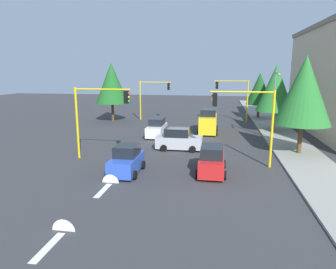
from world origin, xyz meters
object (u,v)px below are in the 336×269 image
traffic_signal_far_right (153,93)px  car_white (157,128)px  tree_roadside_near (304,90)px  delivery_van_yellow (208,122)px  tree_opposite_side (112,83)px  traffic_signal_near_left (247,113)px  street_lamp_curbside (275,98)px  car_blue (127,161)px  car_red (212,161)px  traffic_signal_near_right (98,109)px  tree_roadside_mid (276,88)px  tree_roadside_far (259,89)px  car_silver (179,140)px  traffic_signal_far_left (234,93)px

traffic_signal_far_right → car_white: size_ratio=1.33×
tree_roadside_near → delivery_van_yellow: bearing=-135.5°
tree_opposite_side → tree_roadside_near: tree_roadside_near is taller
traffic_signal_near_left → street_lamp_curbside: size_ratio=0.81×
traffic_signal_far_right → car_blue: size_ratio=1.53×
car_blue → car_red: size_ratio=0.89×
traffic_signal_near_left → traffic_signal_near_right: bearing=-90.0°
tree_roadside_mid → car_blue: tree_roadside_mid is taller
car_white → tree_roadside_far: bearing=140.0°
car_red → car_white: bearing=-151.3°
car_silver → traffic_signal_near_left: bearing=54.0°
tree_roadside_near → car_red: (6.03, -7.22, -4.53)m
traffic_signal_far_left → car_blue: (23.00, -8.25, -3.19)m
traffic_signal_far_right → car_silver: size_ratio=1.35×
car_red → delivery_van_yellow: bearing=-176.9°
traffic_signal_near_left → delivery_van_yellow: (-12.13, -3.17, -2.72)m
traffic_signal_near_right → tree_roadside_near: tree_roadside_near is taller
traffic_signal_near_left → tree_roadside_near: size_ratio=0.69×
traffic_signal_far_right → car_red: 23.98m
delivery_van_yellow → car_white: bearing=-61.9°
traffic_signal_near_left → delivery_van_yellow: size_ratio=1.18×
tree_roadside_mid → traffic_signal_far_right: bearing=-110.9°
street_lamp_curbside → car_blue: street_lamp_curbside is taller
street_lamp_curbside → tree_roadside_near: tree_roadside_near is taller
traffic_signal_far_left → delivery_van_yellow: size_ratio=1.20×
traffic_signal_far_right → traffic_signal_near_left: bearing=29.6°
traffic_signal_far_right → delivery_van_yellow: (7.87, 8.20, -2.67)m
tree_roadside_mid → car_red: (16.03, -6.72, -4.18)m
traffic_signal_near_left → tree_roadside_near: 6.41m
tree_roadside_near → car_white: bearing=-111.4°
traffic_signal_far_right → tree_roadside_near: size_ratio=0.67×
traffic_signal_far_right → tree_roadside_mid: bearing=69.1°
tree_opposite_side → tree_roadside_near: (14.00, 21.50, 0.08)m
traffic_signal_far_right → car_blue: 23.42m
tree_roadside_near → car_silver: bearing=-90.0°
traffic_signal_far_left → car_white: traffic_signal_far_left is taller
tree_opposite_side → car_red: 25.00m
car_silver → car_blue: 7.51m
traffic_signal_far_left → car_blue: bearing=-19.7°
traffic_signal_near_right → tree_roadside_near: (-4.00, 16.21, 1.36)m
traffic_signal_far_left → tree_roadside_mid: bearing=35.5°
car_blue → car_red: same height
traffic_signal_near_right → tree_opposite_side: bearing=-163.6°
traffic_signal_far_right → car_silver: traffic_signal_far_right is taller
traffic_signal_far_right → car_red: traffic_signal_far_right is taller
traffic_signal_near_right → car_red: size_ratio=1.41×
street_lamp_curbside → car_silver: 11.16m
tree_roadside_far → delivery_van_yellow: bearing=-30.5°
traffic_signal_near_left → tree_roadside_mid: 14.69m
traffic_signal_near_left → car_silver: size_ratio=1.37×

